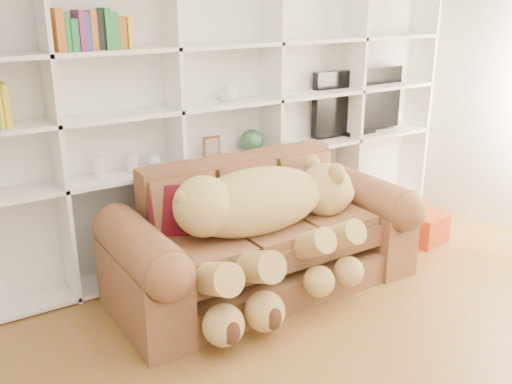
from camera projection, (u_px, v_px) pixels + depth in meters
wall_back at (213, 94)px, 4.64m from camera, size 5.00×0.02×2.70m
bookshelf at (194, 105)px, 4.42m from camera, size 4.43×0.35×2.40m
sofa at (262, 242)px, 4.27m from camera, size 2.27×0.98×0.96m
teddy_bear at (265, 217)px, 3.96m from camera, size 1.59×0.90×0.92m
throw_pillow at (177, 212)px, 3.98m from camera, size 0.44×0.36×0.41m
gift_box at (425, 228)px, 5.12m from camera, size 0.37×0.35×0.27m
tv at (358, 102)px, 5.32m from camera, size 1.02×0.18×0.61m
picture_frame at (211, 147)px, 4.54m from camera, size 0.14×0.04×0.18m
green_vase at (252, 141)px, 4.74m from camera, size 0.19×0.19×0.19m
figurine_tall at (99, 167)px, 4.09m from camera, size 0.08×0.08×0.16m
figurine_short at (132, 163)px, 4.22m from camera, size 0.08×0.08×0.14m
snow_globe at (155, 161)px, 4.31m from camera, size 0.11×0.11×0.11m
shelf_vase at (228, 91)px, 4.48m from camera, size 0.17×0.17×0.16m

